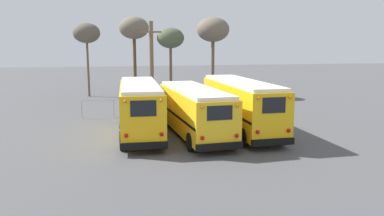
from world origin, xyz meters
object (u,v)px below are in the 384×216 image
school_bus_0 (140,107)px  school_bus_1 (194,110)px  school_bus_2 (240,104)px  bare_tree_0 (171,39)px  bare_tree_1 (213,30)px  utility_pole (152,65)px  bare_tree_3 (134,29)px  bare_tree_2 (87,34)px

school_bus_0 → school_bus_1: school_bus_0 is taller
school_bus_0 → school_bus_1: bearing=-17.7°
school_bus_0 → school_bus_2: size_ratio=0.96×
school_bus_0 → bare_tree_0: bare_tree_0 is taller
school_bus_1 → bare_tree_1: 19.54m
utility_pole → bare_tree_0: bearing=69.4°
bare_tree_3 → school_bus_1: bearing=-83.5°
bare_tree_1 → bare_tree_3: 8.68m
bare_tree_0 → school_bus_0: bearing=-105.5°
bare_tree_0 → school_bus_2: bearing=-84.4°
school_bus_1 → school_bus_2: school_bus_2 is taller
utility_pole → bare_tree_2: size_ratio=0.96×
bare_tree_1 → bare_tree_2: size_ratio=1.08×
bare_tree_2 → bare_tree_3: size_ratio=0.92×
utility_pole → bare_tree_0: (2.98, 7.95, 2.38)m
school_bus_2 → utility_pole: bearing=115.7°
bare_tree_3 → school_bus_2: bearing=-74.0°
bare_tree_3 → bare_tree_2: bearing=174.2°
school_bus_2 → bare_tree_1: size_ratio=1.20×
school_bus_0 → school_bus_2: school_bus_2 is taller
school_bus_1 → bare_tree_0: size_ratio=1.30×
school_bus_2 → utility_pole: (-4.71, 9.80, 2.11)m
school_bus_2 → bare_tree_1: 18.18m
utility_pole → bare_tree_3: bearing=94.9°
school_bus_2 → bare_tree_3: size_ratio=1.19×
bare_tree_1 → bare_tree_3: bare_tree_3 is taller
school_bus_0 → bare_tree_2: (-4.08, 19.33, 5.07)m
school_bus_0 → school_bus_1: (3.27, -1.05, -0.14)m
bare_tree_0 → bare_tree_1: 4.73m
school_bus_2 → bare_tree_1: bearing=80.5°
bare_tree_0 → bare_tree_1: size_ratio=0.87×
bare_tree_0 → bare_tree_3: bearing=158.2°
bare_tree_0 → bare_tree_1: bearing=-7.8°
school_bus_1 → bare_tree_2: bearing=109.8°
school_bus_1 → utility_pole: utility_pole is taller
school_bus_2 → bare_tree_1: bare_tree_1 is taller
school_bus_1 → bare_tree_0: 18.98m
school_bus_2 → bare_tree_2: size_ratio=1.29×
school_bus_1 → bare_tree_0: bare_tree_0 is taller
school_bus_2 → school_bus_0: bearing=175.9°
bare_tree_2 → bare_tree_3: 5.13m
bare_tree_1 → bare_tree_2: bearing=168.8°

